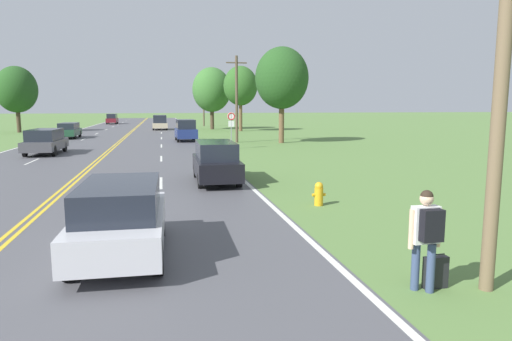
{
  "coord_description": "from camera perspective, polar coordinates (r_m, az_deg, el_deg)",
  "views": [
    {
      "loc": [
        3.78,
        -2.75,
        3.22
      ],
      "look_at": [
        6.61,
        11.05,
        1.21
      ],
      "focal_mm": 32.0,
      "sensor_mm": 36.0,
      "label": 1
    }
  ],
  "objects": [
    {
      "name": "tree_behind_sign",
      "position": [
        63.12,
        -5.56,
        10.01
      ],
      "size": [
        5.22,
        5.22,
        8.36
      ],
      "color": "#473828",
      "rests_on": "ground"
    },
    {
      "name": "tree_left_verge",
      "position": [
        39.78,
        3.25,
        11.44
      ],
      "size": [
        4.57,
        4.57,
        8.19
      ],
      "color": "brown",
      "rests_on": "ground"
    },
    {
      "name": "car_dark_green_suv_receding",
      "position": [
        49.06,
        -22.34,
        4.71
      ],
      "size": [
        1.75,
        4.79,
        1.53
      ],
      "rotation": [
        0.0,
        0.0,
        1.58
      ],
      "color": "black",
      "rests_on": "ground"
    },
    {
      "name": "hitchhiker_person",
      "position": [
        8.39,
        20.53,
        -7.04
      ],
      "size": [
        0.61,
        0.43,
        1.8
      ],
      "rotation": [
        0.0,
        0.0,
        1.59
      ],
      "color": "#38476B",
      "rests_on": "ground"
    },
    {
      "name": "suitcase",
      "position": [
        8.88,
        21.52,
        -11.75
      ],
      "size": [
        0.45,
        0.14,
        0.63
      ],
      "rotation": [
        0.0,
        0.0,
        1.59
      ],
      "color": "black",
      "rests_on": "ground"
    },
    {
      "name": "traffic_sign",
      "position": [
        34.06,
        -3.11,
        6.16
      ],
      "size": [
        0.6,
        0.1,
        2.73
      ],
      "color": "gray",
      "rests_on": "ground"
    },
    {
      "name": "car_dark_blue_suv_mid_far",
      "position": [
        42.15,
        -8.77,
        5.03
      ],
      "size": [
        1.93,
        4.01,
        1.96
      ],
      "rotation": [
        0.0,
        0.0,
        -1.54
      ],
      "color": "black",
      "rests_on": "ground"
    },
    {
      "name": "car_black_van_approaching",
      "position": [
        19.33,
        -5.03,
        1.17
      ],
      "size": [
        1.78,
        4.55,
        1.72
      ],
      "rotation": [
        0.0,
        0.0,
        -1.58
      ],
      "color": "black",
      "rests_on": "ground"
    },
    {
      "name": "utility_pole_far",
      "position": [
        72.88,
        -6.57,
        9.03
      ],
      "size": [
        1.8,
        0.24,
        8.59
      ],
      "color": "brown",
      "rests_on": "ground"
    },
    {
      "name": "tree_mid_treeline",
      "position": [
        62.32,
        -27.77,
        8.94
      ],
      "size": [
        4.8,
        4.8,
        7.9
      ],
      "color": "#473828",
      "rests_on": "ground"
    },
    {
      "name": "tree_right_cluster",
      "position": [
        58.29,
        -1.95,
        10.51
      ],
      "size": [
        4.28,
        4.28,
        8.15
      ],
      "color": "brown",
      "rests_on": "ground"
    },
    {
      "name": "fire_hydrant",
      "position": [
        14.93,
        7.86,
        -2.88
      ],
      "size": [
        0.44,
        0.28,
        0.77
      ],
      "color": "gold",
      "rests_on": "ground"
    },
    {
      "name": "utility_pole_foreground",
      "position": [
        8.76,
        28.63,
        14.22
      ],
      "size": [
        1.8,
        0.24,
        8.29
      ],
      "color": "brown",
      "rests_on": "ground"
    },
    {
      "name": "utility_pole_midground",
      "position": [
        40.17,
        -2.44,
        9.06
      ],
      "size": [
        1.8,
        0.24,
        7.47
      ],
      "color": "brown",
      "rests_on": "ground"
    },
    {
      "name": "car_maroon_suv_horizon",
      "position": [
        84.83,
        -17.54,
        6.2
      ],
      "size": [
        1.72,
        4.71,
        1.79
      ],
      "rotation": [
        0.0,
        0.0,
        1.57
      ],
      "color": "black",
      "rests_on": "ground"
    },
    {
      "name": "car_dark_grey_suv_mid_near",
      "position": [
        33.55,
        -24.85,
        3.39
      ],
      "size": [
        2.02,
        4.93,
        1.67
      ],
      "rotation": [
        0.0,
        0.0,
        1.55
      ],
      "color": "black",
      "rests_on": "ground"
    },
    {
      "name": "car_champagne_van_distant",
      "position": [
        62.93,
        -11.92,
        5.92
      ],
      "size": [
        1.95,
        4.69,
        1.95
      ],
      "rotation": [
        0.0,
        0.0,
        -1.57
      ],
      "color": "black",
      "rests_on": "ground"
    },
    {
      "name": "car_silver_van_nearest",
      "position": [
        10.26,
        -16.55,
        -5.58
      ],
      "size": [
        1.88,
        4.33,
        1.59
      ],
      "rotation": [
        0.0,
        0.0,
        -1.59
      ],
      "color": "black",
      "rests_on": "ground"
    }
  ]
}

